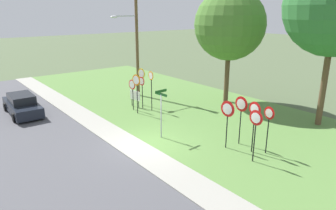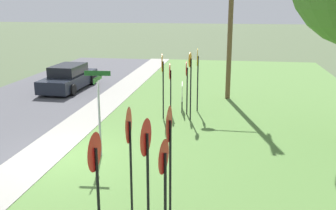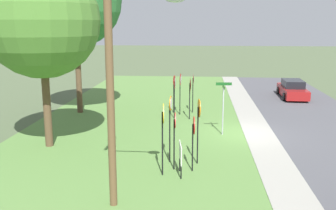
{
  "view_description": "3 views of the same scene",
  "coord_description": "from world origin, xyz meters",
  "px_view_note": "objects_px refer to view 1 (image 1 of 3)",
  "views": [
    {
      "loc": [
        12.52,
        -8.42,
        6.84
      ],
      "look_at": [
        -1.75,
        2.81,
        1.26
      ],
      "focal_mm": 32.7,
      "sensor_mm": 36.0,
      "label": 1
    },
    {
      "loc": [
        10.97,
        5.11,
        4.83
      ],
      "look_at": [
        -1.62,
        3.1,
        1.45
      ],
      "focal_mm": 41.7,
      "sensor_mm": 36.0,
      "label": 2
    },
    {
      "loc": [
        -20.1,
        2.35,
        5.8
      ],
      "look_at": [
        -1.06,
        3.94,
        1.74
      ],
      "focal_mm": 41.67,
      "sensor_mm": 36.0,
      "label": 3
    }
  ],
  "objects_px": {
    "stop_sign_near_right": "(132,88)",
    "oak_tree_left": "(230,25)",
    "stop_sign_far_center": "(151,83)",
    "street_name_post": "(161,109)",
    "yield_sign_near_right": "(241,109)",
    "oak_tree_right": "(336,6)",
    "parked_hatchback_near": "(22,105)",
    "stop_sign_far_left": "(136,85)",
    "stop_sign_far_right": "(142,79)",
    "yield_sign_far_right": "(269,119)",
    "utility_pole": "(135,37)",
    "notice_board": "(135,96)",
    "yield_sign_far_left": "(255,124)",
    "yield_sign_center": "(254,115)",
    "stop_sign_near_left": "(142,86)",
    "yield_sign_near_left": "(227,113)"
  },
  "relations": [
    {
      "from": "yield_sign_far_left",
      "to": "utility_pole",
      "type": "bearing_deg",
      "value": 171.28
    },
    {
      "from": "stop_sign_far_left",
      "to": "street_name_post",
      "type": "distance_m",
      "value": 4.6
    },
    {
      "from": "oak_tree_left",
      "to": "stop_sign_near_right",
      "type": "bearing_deg",
      "value": -111.12
    },
    {
      "from": "stop_sign_far_left",
      "to": "stop_sign_far_center",
      "type": "height_order",
      "value": "stop_sign_far_center"
    },
    {
      "from": "stop_sign_far_right",
      "to": "yield_sign_far_left",
      "type": "bearing_deg",
      "value": -10.87
    },
    {
      "from": "yield_sign_far_right",
      "to": "oak_tree_left",
      "type": "xyz_separation_m",
      "value": [
        -7.46,
        5.45,
        4.05
      ]
    },
    {
      "from": "yield_sign_near_left",
      "to": "parked_hatchback_near",
      "type": "relative_size",
      "value": 0.54
    },
    {
      "from": "stop_sign_far_right",
      "to": "street_name_post",
      "type": "distance_m",
      "value": 6.34
    },
    {
      "from": "yield_sign_near_right",
      "to": "parked_hatchback_near",
      "type": "height_order",
      "value": "yield_sign_near_right"
    },
    {
      "from": "stop_sign_far_center",
      "to": "street_name_post",
      "type": "relative_size",
      "value": 1.03
    },
    {
      "from": "stop_sign_far_center",
      "to": "oak_tree_left",
      "type": "bearing_deg",
      "value": 77.69
    },
    {
      "from": "stop_sign_near_left",
      "to": "parked_hatchback_near",
      "type": "relative_size",
      "value": 0.5
    },
    {
      "from": "utility_pole",
      "to": "oak_tree_right",
      "type": "relative_size",
      "value": 0.9
    },
    {
      "from": "utility_pole",
      "to": "stop_sign_near_left",
      "type": "bearing_deg",
      "value": -26.43
    },
    {
      "from": "oak_tree_left",
      "to": "parked_hatchback_near",
      "type": "distance_m",
      "value": 15.82
    },
    {
      "from": "street_name_post",
      "to": "yield_sign_center",
      "type": "bearing_deg",
      "value": 25.19
    },
    {
      "from": "yield_sign_far_left",
      "to": "yield_sign_far_right",
      "type": "bearing_deg",
      "value": 96.82
    },
    {
      "from": "stop_sign_near_right",
      "to": "parked_hatchback_near",
      "type": "distance_m",
      "value": 7.68
    },
    {
      "from": "notice_board",
      "to": "parked_hatchback_near",
      "type": "distance_m",
      "value": 7.81
    },
    {
      "from": "stop_sign_near_right",
      "to": "stop_sign_far_center",
      "type": "xyz_separation_m",
      "value": [
        0.93,
        0.97,
        0.4
      ]
    },
    {
      "from": "stop_sign_near_right",
      "to": "oak_tree_left",
      "type": "bearing_deg",
      "value": 62.7
    },
    {
      "from": "stop_sign_near_right",
      "to": "stop_sign_far_right",
      "type": "xyz_separation_m",
      "value": [
        -0.51,
        1.14,
        0.46
      ]
    },
    {
      "from": "yield_sign_center",
      "to": "street_name_post",
      "type": "relative_size",
      "value": 0.96
    },
    {
      "from": "yield_sign_center",
      "to": "parked_hatchback_near",
      "type": "height_order",
      "value": "yield_sign_center"
    },
    {
      "from": "stop_sign_far_center",
      "to": "oak_tree_right",
      "type": "distance_m",
      "value": 12.11
    },
    {
      "from": "yield_sign_center",
      "to": "parked_hatchback_near",
      "type": "relative_size",
      "value": 0.56
    },
    {
      "from": "stop_sign_far_center",
      "to": "yield_sign_far_right",
      "type": "distance_m",
      "value": 9.2
    },
    {
      "from": "oak_tree_right",
      "to": "yield_sign_near_left",
      "type": "bearing_deg",
      "value": -99.95
    },
    {
      "from": "yield_sign_far_left",
      "to": "street_name_post",
      "type": "xyz_separation_m",
      "value": [
        -4.98,
        -1.63,
        -0.25
      ]
    },
    {
      "from": "yield_sign_far_left",
      "to": "yield_sign_far_right",
      "type": "distance_m",
      "value": 1.25
    },
    {
      "from": "yield_sign_near_left",
      "to": "oak_tree_right",
      "type": "height_order",
      "value": "oak_tree_right"
    },
    {
      "from": "stop_sign_near_left",
      "to": "oak_tree_right",
      "type": "height_order",
      "value": "oak_tree_right"
    },
    {
      "from": "yield_sign_near_right",
      "to": "oak_tree_right",
      "type": "height_order",
      "value": "oak_tree_right"
    },
    {
      "from": "stop_sign_near_left",
      "to": "parked_hatchback_near",
      "type": "distance_m",
      "value": 8.36
    },
    {
      "from": "stop_sign_far_right",
      "to": "yield_sign_far_left",
      "type": "distance_m",
      "value": 10.8
    },
    {
      "from": "yield_sign_near_right",
      "to": "oak_tree_right",
      "type": "xyz_separation_m",
      "value": [
        1.17,
        6.29,
        5.12
      ]
    },
    {
      "from": "yield_sign_near_right",
      "to": "yield_sign_center",
      "type": "height_order",
      "value": "yield_sign_center"
    },
    {
      "from": "yield_sign_far_left",
      "to": "utility_pole",
      "type": "distance_m",
      "value": 13.86
    },
    {
      "from": "yield_sign_far_right",
      "to": "oak_tree_right",
      "type": "xyz_separation_m",
      "value": [
        -0.4,
        6.14,
        5.3
      ]
    },
    {
      "from": "stop_sign_far_left",
      "to": "stop_sign_far_right",
      "type": "relative_size",
      "value": 0.97
    },
    {
      "from": "stop_sign_far_right",
      "to": "yield_sign_far_right",
      "type": "xyz_separation_m",
      "value": [
        10.62,
        0.3,
        -0.26
      ]
    },
    {
      "from": "parked_hatchback_near",
      "to": "utility_pole",
      "type": "bearing_deg",
      "value": 85.25
    },
    {
      "from": "yield_sign_center",
      "to": "utility_pole",
      "type": "xyz_separation_m",
      "value": [
        -12.71,
        1.34,
        2.86
      ]
    },
    {
      "from": "yield_sign_far_left",
      "to": "parked_hatchback_near",
      "type": "bearing_deg",
      "value": -154.77
    },
    {
      "from": "stop_sign_far_right",
      "to": "oak_tree_left",
      "type": "relative_size",
      "value": 0.33
    },
    {
      "from": "stop_sign_far_left",
      "to": "oak_tree_right",
      "type": "height_order",
      "value": "oak_tree_right"
    },
    {
      "from": "yield_sign_near_right",
      "to": "yield_sign_far_left",
      "type": "bearing_deg",
      "value": -31.41
    },
    {
      "from": "utility_pole",
      "to": "notice_board",
      "type": "relative_size",
      "value": 7.18
    },
    {
      "from": "stop_sign_far_left",
      "to": "yield_sign_near_left",
      "type": "relative_size",
      "value": 1.08
    },
    {
      "from": "stop_sign_far_left",
      "to": "oak_tree_right",
      "type": "bearing_deg",
      "value": 33.09
    }
  ]
}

